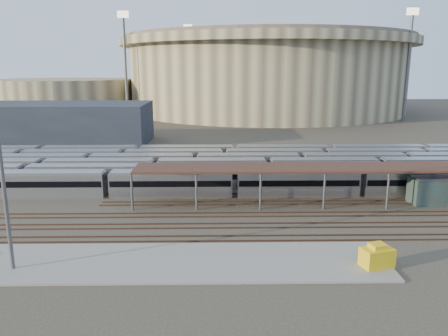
% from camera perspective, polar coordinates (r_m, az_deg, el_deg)
% --- Properties ---
extents(ground, '(420.00, 420.00, 0.00)m').
position_cam_1_polar(ground, '(57.88, -4.22, -5.88)').
color(ground, '#383026').
rests_on(ground, ground).
extents(apron, '(50.00, 9.00, 0.20)m').
position_cam_1_polar(apron, '(44.60, -11.87, -11.95)').
color(apron, gray).
rests_on(apron, ground).
extents(subway_trains, '(126.82, 23.90, 3.60)m').
position_cam_1_polar(subway_trains, '(75.16, -3.20, -0.01)').
color(subway_trains, '#A9A8AD').
rests_on(subway_trains, ground).
extents(inspection_shed, '(60.30, 6.00, 5.30)m').
position_cam_1_polar(inspection_shed, '(63.10, 16.28, -0.08)').
color(inspection_shed, '#545358').
rests_on(inspection_shed, ground).
extents(empty_tracks, '(170.00, 9.62, 0.18)m').
position_cam_1_polar(empty_tracks, '(53.15, -4.52, -7.54)').
color(empty_tracks, '#4C3323').
rests_on(empty_tracks, ground).
extents(stadium, '(124.00, 124.00, 32.50)m').
position_cam_1_polar(stadium, '(195.90, 5.50, 12.30)').
color(stadium, tan).
rests_on(stadium, ground).
extents(secondary_arena, '(56.00, 56.00, 14.00)m').
position_cam_1_polar(secondary_arena, '(195.57, -20.12, 8.80)').
color(secondary_arena, tan).
rests_on(secondary_arena, ground).
extents(service_building, '(42.00, 20.00, 10.00)m').
position_cam_1_polar(service_building, '(116.98, -20.19, 5.48)').
color(service_building, '#1E232D').
rests_on(service_building, ground).
extents(floodlight_0, '(4.00, 1.00, 38.40)m').
position_cam_1_polar(floodlight_0, '(168.02, -12.77, 13.36)').
color(floodlight_0, '#545358').
rests_on(floodlight_0, ground).
extents(floodlight_2, '(4.00, 1.00, 38.40)m').
position_cam_1_polar(floodlight_2, '(168.46, 22.93, 12.68)').
color(floodlight_2, '#545358').
rests_on(floodlight_2, ground).
extents(floodlight_3, '(4.00, 1.00, 38.40)m').
position_cam_1_polar(floodlight_3, '(215.10, -4.66, 13.48)').
color(floodlight_3, '#545358').
rests_on(floodlight_3, ground).
extents(yard_light_pole, '(0.82, 0.36, 19.34)m').
position_cam_1_polar(yard_light_pole, '(43.82, -27.06, 0.04)').
color(yard_light_pole, '#545358').
rests_on(yard_light_pole, apron).
extents(yellow_equipment, '(3.31, 2.56, 1.83)m').
position_cam_1_polar(yellow_equipment, '(44.73, 19.34, -10.94)').
color(yellow_equipment, gold).
rests_on(yellow_equipment, apron).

